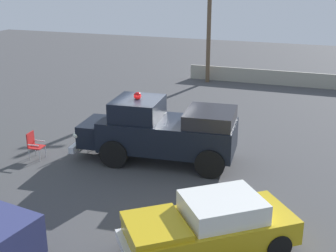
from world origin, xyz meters
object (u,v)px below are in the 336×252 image
object	(u,v)px
lawn_chair_by_car	(85,135)
lawn_chair_spare	(34,143)
utility_pole	(209,22)
vintage_fire_truck	(162,130)
classic_hot_rod	(209,225)

from	to	relation	value
lawn_chair_by_car	lawn_chair_spare	bearing A→B (deg)	45.21
lawn_chair_by_car	utility_pole	size ratio (longest dim) A/B	0.14
lawn_chair_spare	utility_pole	distance (m)	14.75
lawn_chair_by_car	lawn_chair_spare	xyz separation A→B (m)	(1.39, 1.40, 0.00)
lawn_chair_by_car	utility_pole	world-z (taller)	utility_pole
vintage_fire_truck	lawn_chair_spare	distance (m)	4.89
classic_hot_rod	lawn_chair_by_car	distance (m)	8.16
lawn_chair_by_car	utility_pole	bearing A→B (deg)	-97.70
vintage_fire_truck	classic_hot_rod	xyz separation A→B (m)	(-3.11, 5.06, -0.45)
lawn_chair_spare	lawn_chair_by_car	bearing A→B (deg)	-134.79
vintage_fire_truck	lawn_chair_by_car	distance (m)	3.32
vintage_fire_truck	utility_pole	distance (m)	13.04
lawn_chair_spare	utility_pole	bearing A→B (deg)	-102.43
lawn_chair_by_car	utility_pole	xyz separation A→B (m)	(-1.71, -12.67, 3.14)
lawn_chair_spare	utility_pole	size ratio (longest dim) A/B	0.14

